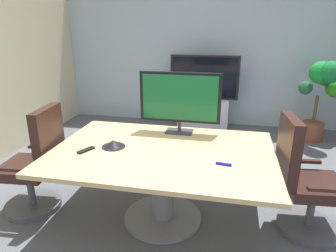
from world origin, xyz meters
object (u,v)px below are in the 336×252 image
at_px(tv_monitor, 180,99).
at_px(potted_plant, 322,89).
at_px(conference_phone, 113,144).
at_px(office_chair_left, 36,169).
at_px(remote_control, 86,150).
at_px(conference_table, 163,166).
at_px(office_chair_right, 304,186).
at_px(wall_display_unit, 203,104).

distance_m(tv_monitor, potted_plant, 2.76).
bearing_deg(conference_phone, office_chair_left, -174.69).
bearing_deg(tv_monitor, office_chair_left, -155.73).
bearing_deg(remote_control, office_chair_left, -160.36).
xyz_separation_m(tv_monitor, conference_phone, (-0.54, -0.53, -0.33)).
relative_size(conference_table, conference_phone, 9.12).
bearing_deg(office_chair_right, office_chair_left, 89.27).
distance_m(conference_phone, remote_control, 0.25).
bearing_deg(conference_table, office_chair_right, 4.49).
height_order(conference_table, remote_control, remote_control).
bearing_deg(conference_table, office_chair_left, -175.84).
relative_size(conference_table, tv_monitor, 2.39).
xyz_separation_m(wall_display_unit, conference_phone, (-0.58, -2.85, 0.32)).
xyz_separation_m(conference_table, conference_phone, (-0.47, -0.02, 0.19)).
distance_m(office_chair_left, wall_display_unit, 3.24).
distance_m(office_chair_left, office_chair_right, 2.54).
bearing_deg(wall_display_unit, office_chair_left, -115.30).
relative_size(office_chair_left, office_chair_right, 1.00).
bearing_deg(remote_control, wall_display_unit, 101.15).
bearing_deg(office_chair_right, potted_plant, -20.97).
height_order(office_chair_left, tv_monitor, tv_monitor).
bearing_deg(wall_display_unit, tv_monitor, -91.11).
distance_m(office_chair_left, conference_phone, 0.86).
xyz_separation_m(potted_plant, conference_phone, (-2.42, -2.53, -0.10)).
relative_size(office_chair_left, conference_phone, 4.95).
xyz_separation_m(conference_table, wall_display_unit, (0.12, 2.83, -0.13)).
bearing_deg(conference_phone, office_chair_right, 3.87).
relative_size(wall_display_unit, conference_phone, 5.95).
xyz_separation_m(wall_display_unit, remote_control, (-0.79, -2.99, 0.30)).
bearing_deg(office_chair_left, conference_table, 89.77).
xyz_separation_m(conference_table, office_chair_left, (-1.27, -0.09, -0.11)).
relative_size(conference_table, office_chair_left, 1.84).
relative_size(conference_phone, remote_control, 1.29).
distance_m(conference_table, potted_plant, 3.20).
distance_m(conference_table, remote_control, 0.71).
xyz_separation_m(office_chair_left, conference_phone, (0.80, 0.07, 0.31)).
bearing_deg(conference_table, tv_monitor, 82.16).
distance_m(office_chair_left, remote_control, 0.66).
bearing_deg(conference_table, conference_phone, -177.83).
distance_m(office_chair_left, potted_plant, 4.17).
relative_size(conference_table, remote_control, 11.81).
height_order(conference_table, tv_monitor, tv_monitor).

